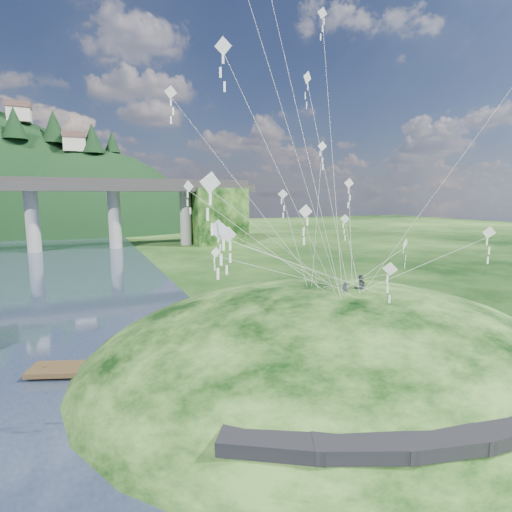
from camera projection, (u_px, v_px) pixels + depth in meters
name	position (u px, v px, depth m)	size (l,w,h in m)	color
ground	(235.00, 391.00, 23.56)	(320.00, 320.00, 0.00)	black
grass_hill	(329.00, 377.00, 28.78)	(36.00, 32.00, 13.00)	black
footpath	(474.00, 412.00, 17.40)	(22.29, 5.84, 0.83)	black
wooden_dock	(134.00, 367.00, 25.88)	(12.99, 6.39, 0.93)	#372816
kite_flyers	(358.00, 276.00, 27.85)	(2.45, 1.16, 1.93)	#282C36
kite_swarm	(304.00, 166.00, 25.92)	(20.63, 17.19, 22.04)	silver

